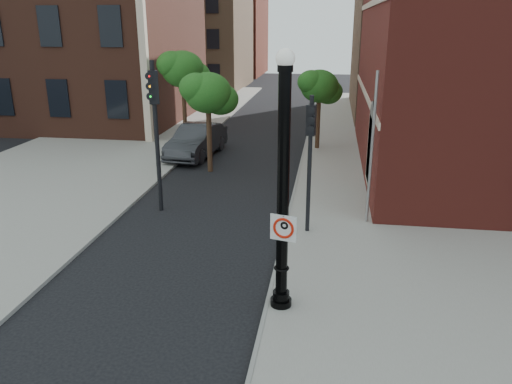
% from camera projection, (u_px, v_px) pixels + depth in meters
% --- Properties ---
extents(ground, '(120.00, 120.00, 0.00)m').
position_uv_depth(ground, '(183.00, 309.00, 12.31)').
color(ground, black).
rests_on(ground, ground).
extents(sidewalk_right, '(8.00, 60.00, 0.12)m').
position_uv_depth(sidewalk_right, '(390.00, 190.00, 20.81)').
color(sidewalk_right, gray).
rests_on(sidewalk_right, ground).
extents(sidewalk_left, '(10.00, 50.00, 0.12)m').
position_uv_depth(sidewalk_left, '(124.00, 137.00, 30.41)').
color(sidewalk_left, gray).
rests_on(sidewalk_left, ground).
extents(curb_edge, '(0.10, 60.00, 0.14)m').
position_uv_depth(curb_edge, '(296.00, 186.00, 21.36)').
color(curb_edge, gray).
rests_on(curb_edge, ground).
extents(bg_building_tan_a, '(12.00, 12.00, 12.00)m').
position_uv_depth(bg_building_tan_a, '(189.00, 29.00, 53.25)').
color(bg_building_tan_a, '#7F6045').
rests_on(bg_building_tan_a, ground).
extents(bg_building_red, '(12.00, 12.00, 10.00)m').
position_uv_depth(bg_building_red, '(218.00, 36.00, 66.68)').
color(bg_building_red, maroon).
rests_on(bg_building_red, ground).
extents(bg_building_tan_b, '(22.00, 14.00, 14.00)m').
position_uv_depth(bg_building_tan_b, '(512.00, 18.00, 35.89)').
color(bg_building_tan_b, '#7F6045').
rests_on(bg_building_tan_b, ground).
extents(lamppost, '(0.53, 0.53, 6.21)m').
position_uv_depth(lamppost, '(283.00, 200.00, 11.39)').
color(lamppost, black).
rests_on(lamppost, ground).
extents(no_parking_sign, '(0.62, 0.18, 0.63)m').
position_uv_depth(no_parking_sign, '(283.00, 228.00, 11.44)').
color(no_parking_sign, white).
rests_on(no_parking_sign, ground).
extents(parked_car, '(2.33, 5.23, 1.67)m').
position_uv_depth(parked_car, '(197.00, 141.00, 26.08)').
color(parked_car, '#2B2C30').
rests_on(parked_car, ground).
extents(traffic_signal_left, '(0.44, 0.48, 5.48)m').
position_uv_depth(traffic_signal_left, '(155.00, 112.00, 17.59)').
color(traffic_signal_left, black).
rests_on(traffic_signal_left, ground).
extents(traffic_signal_right, '(0.32, 0.39, 4.60)m').
position_uv_depth(traffic_signal_right, '(310.00, 143.00, 15.68)').
color(traffic_signal_right, black).
rests_on(traffic_signal_right, ground).
extents(utility_pole, '(0.11, 0.11, 5.27)m').
position_uv_depth(utility_pole, '(372.00, 151.00, 16.64)').
color(utility_pole, '#999999').
rests_on(utility_pole, ground).
extents(street_tree_a, '(2.56, 2.31, 4.61)m').
position_uv_depth(street_tree_a, '(209.00, 94.00, 22.57)').
color(street_tree_a, '#372216').
rests_on(street_tree_a, ground).
extents(street_tree_b, '(2.89, 2.61, 5.21)m').
position_uv_depth(street_tree_b, '(183.00, 70.00, 28.57)').
color(street_tree_b, '#372216').
rests_on(street_tree_b, ground).
extents(street_tree_c, '(2.42, 2.19, 4.36)m').
position_uv_depth(street_tree_c, '(320.00, 87.00, 26.59)').
color(street_tree_c, '#372216').
rests_on(street_tree_c, ground).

